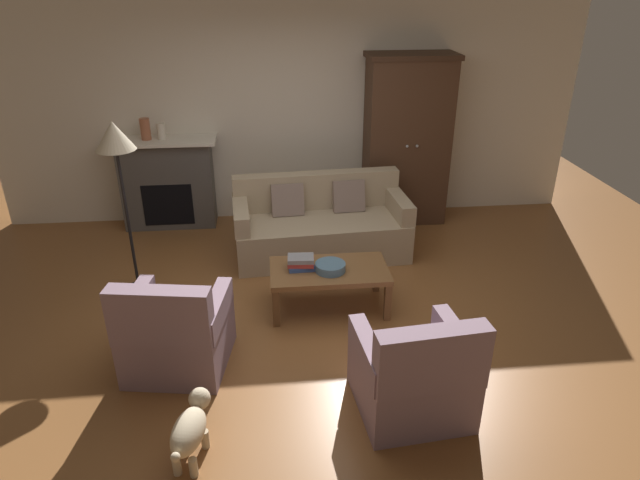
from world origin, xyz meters
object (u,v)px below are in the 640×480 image
at_px(mantel_vase_cream, 161,131).
at_px(dog, 190,428).
at_px(fruit_bowl, 330,267).
at_px(armchair_near_left, 176,334).
at_px(coffee_table, 329,274).
at_px(floor_lamp, 116,147).
at_px(couch, 320,227).
at_px(mantel_vase_terracotta, 145,129).
at_px(book_stack, 301,263).
at_px(armchair_near_right, 414,375).
at_px(armoire, 407,140).
at_px(fireplace, 168,182).

xyz_separation_m(mantel_vase_cream, dog, (0.65, -3.83, -0.97)).
bearing_deg(fruit_bowl, armchair_near_left, -151.37).
xyz_separation_m(fruit_bowl, dog, (-1.11, -1.68, -0.21)).
bearing_deg(coffee_table, mantel_vase_cream, 129.92).
relative_size(coffee_table, floor_lamp, 0.64).
height_order(armchair_near_left, dog, armchair_near_left).
distance_m(couch, armchair_near_left, 2.36).
bearing_deg(mantel_vase_cream, mantel_vase_terracotta, 180.00).
relative_size(book_stack, armchair_near_right, 0.29).
height_order(armchair_near_left, floor_lamp, floor_lamp).
relative_size(armoire, dog, 3.67).
relative_size(couch, floor_lamp, 1.14).
bearing_deg(fireplace, floor_lamp, -94.48).
distance_m(mantel_vase_terracotta, armchair_near_left, 3.07).
distance_m(floor_lamp, dog, 2.69).
distance_m(book_stack, armchair_near_left, 1.33).
xyz_separation_m(fireplace, coffee_table, (1.76, -2.12, -0.20)).
distance_m(couch, fruit_bowl, 1.22).
distance_m(armoire, dog, 4.48).
distance_m(armoire, armchair_near_right, 3.64).
bearing_deg(armoire, armchair_near_right, -102.08).
bearing_deg(armchair_near_right, floor_lamp, 139.86).
relative_size(armchair_near_right, dog, 1.56).
bearing_deg(fireplace, mantel_vase_cream, -90.00).
height_order(fruit_bowl, armchair_near_left, armchair_near_left).
relative_size(fruit_bowl, mantel_vase_terracotta, 1.12).
height_order(coffee_table, armchair_near_right, armchair_near_right).
relative_size(armchair_near_left, armchair_near_right, 1.00).
xyz_separation_m(mantel_vase_cream, armchair_near_right, (2.20, -3.54, -0.90)).
relative_size(fireplace, mantel_vase_cream, 6.53).
distance_m(couch, dog, 3.12).
height_order(mantel_vase_terracotta, mantel_vase_cream, mantel_vase_terracotta).
xyz_separation_m(armchair_near_left, floor_lamp, (-0.57, 1.28, 1.18)).
bearing_deg(couch, mantel_vase_terracotta, 154.86).
bearing_deg(coffee_table, book_stack, 173.71).
relative_size(mantel_vase_cream, armchair_near_right, 0.22).
xyz_separation_m(fireplace, mantel_vase_terracotta, (-0.18, -0.02, 0.68)).
bearing_deg(fireplace, armchair_near_left, -81.24).
distance_m(book_stack, dog, 1.96).
relative_size(mantel_vase_cream, armchair_near_left, 0.22).
bearing_deg(floor_lamp, mantel_vase_cream, 85.47).
xyz_separation_m(couch, floor_lamp, (-1.92, -0.65, 1.17)).
distance_m(book_stack, mantel_vase_cream, 2.66).
bearing_deg(fruit_bowl, dog, -123.39).
xyz_separation_m(armoire, fruit_bowl, (-1.19, -2.08, -0.58)).
relative_size(coffee_table, dog, 1.95).
height_order(couch, mantel_vase_terracotta, mantel_vase_terracotta).
xyz_separation_m(fireplace, couch, (1.80, -0.95, -0.25)).
relative_size(mantel_vase_terracotta, mantel_vase_cream, 1.30).
bearing_deg(dog, mantel_vase_cream, 99.69).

